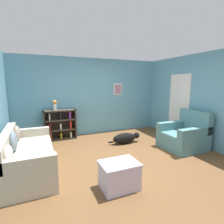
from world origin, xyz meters
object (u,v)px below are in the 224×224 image
object	(u,v)px
bookshelf	(60,125)
dog	(125,138)
couch	(26,157)
coffee_table	(119,175)
recliner_chair	(184,136)
vase	(55,104)

from	to	relation	value
bookshelf	dog	size ratio (longest dim) A/B	0.96
couch	dog	world-z (taller)	couch
bookshelf	coffee_table	xyz separation A→B (m)	(0.56, -3.16, -0.22)
recliner_chair	dog	bearing A→B (deg)	143.43
dog	vase	world-z (taller)	vase
recliner_chair	vase	bearing A→B (deg)	145.79
bookshelf	recliner_chair	size ratio (longest dim) A/B	0.95
recliner_chair	coffee_table	world-z (taller)	recliner_chair
coffee_table	vase	distance (m)	3.33
coffee_table	vase	xyz separation A→B (m)	(-0.70, 3.14, 0.88)
recliner_chair	coffee_table	distance (m)	2.65
dog	vase	size ratio (longest dim) A/B	3.23
vase	dog	bearing A→B (deg)	-32.46
bookshelf	vase	distance (m)	0.67
couch	bookshelf	distance (m)	2.13
dog	recliner_chair	bearing A→B (deg)	-36.57
bookshelf	dog	xyz separation A→B (m)	(1.71, -1.20, -0.31)
bookshelf	coffee_table	world-z (taller)	bookshelf
coffee_table	dog	bearing A→B (deg)	59.58
couch	coffee_table	xyz separation A→B (m)	(1.47, -1.24, -0.08)
coffee_table	dog	xyz separation A→B (m)	(1.15, 1.96, -0.09)
bookshelf	recliner_chair	distance (m)	3.73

